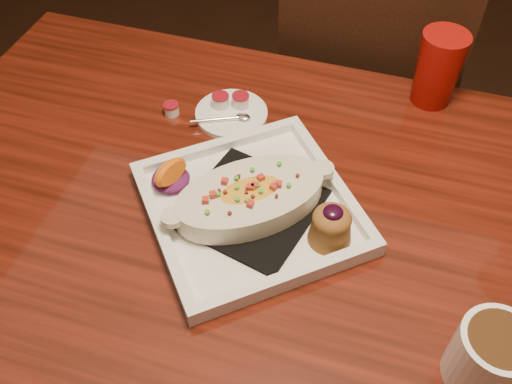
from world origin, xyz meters
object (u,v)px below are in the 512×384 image
(red_tumbler, at_px, (438,69))
(chair_far, at_px, (363,106))
(plate, at_px, (255,204))
(table, at_px, (309,269))
(coffee_mug, at_px, (493,357))
(saucer, at_px, (230,111))

(red_tumbler, bearing_deg, chair_far, 120.94)
(plate, bearing_deg, table, -47.06)
(plate, height_order, red_tumbler, red_tumbler)
(table, height_order, coffee_mug, coffee_mug)
(plate, xyz_separation_m, red_tumbler, (0.24, 0.38, 0.04))
(chair_far, relative_size, coffee_mug, 6.80)
(coffee_mug, distance_m, red_tumbler, 0.57)
(plate, relative_size, saucer, 3.21)
(saucer, height_order, red_tumbler, red_tumbler)
(chair_far, height_order, red_tumbler, chair_far)
(red_tumbler, bearing_deg, table, -109.54)
(chair_far, xyz_separation_m, coffee_mug, (0.27, -0.79, 0.30))
(table, relative_size, chair_far, 1.61)
(plate, bearing_deg, coffee_mug, -65.14)
(plate, height_order, saucer, plate)
(coffee_mug, bearing_deg, chair_far, 115.55)
(saucer, distance_m, red_tumbler, 0.40)
(saucer, bearing_deg, coffee_mug, -38.87)
(coffee_mug, bearing_deg, plate, 161.96)
(chair_far, bearing_deg, plate, 80.75)
(table, bearing_deg, plate, 173.15)
(table, xyz_separation_m, coffee_mug, (0.27, -0.16, 0.15))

